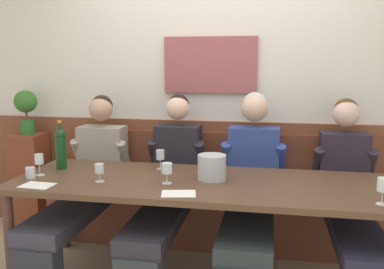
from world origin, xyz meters
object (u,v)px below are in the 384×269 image
wine_bottle_amber_mid (61,148)px  wine_glass_center_front (160,156)px  person_right_seat (251,185)px  wine_glass_right_end (383,186)px  ice_bucket (212,167)px  wine_glass_mid_right (39,161)px  wall_bench (214,211)px  person_left_seat (169,183)px  dining_table (200,190)px  wine_glass_by_bottle (99,170)px  potted_plant (26,106)px  wine_glass_mid_left (167,169)px  person_center_left_seat (86,179)px  person_center_right_seat (350,193)px  water_tumbler_right (30,173)px

wine_bottle_amber_mid → wine_glass_center_front: size_ratio=2.51×
person_right_seat → wine_glass_right_end: bearing=-38.8°
ice_bucket → wine_glass_mid_right: (-1.23, -0.12, 0.02)m
wall_bench → person_left_seat: 0.59m
dining_table → wine_glass_center_front: wine_glass_center_front is taller
wine_glass_center_front → wine_glass_by_bottle: (-0.31, -0.41, -0.02)m
potted_plant → person_left_seat: bearing=-15.7°
wine_glass_right_end → wine_glass_by_bottle: 1.77m
dining_table → potted_plant: size_ratio=6.40×
wine_glass_mid_left → wine_glass_by_bottle: wine_glass_mid_left is taller
person_right_seat → potted_plant: 2.17m
person_center_left_seat → person_center_right_seat: 2.02m
ice_bucket → dining_table: bearing=-148.8°
person_center_left_seat → wine_glass_mid_right: person_center_left_seat is taller
wine_glass_mid_right → wine_glass_by_bottle: size_ratio=1.24×
wine_glass_right_end → wine_glass_by_bottle: (-1.76, 0.14, -0.02)m
person_left_seat → person_right_seat: person_right_seat is taller
person_left_seat → wine_glass_right_end: (1.40, -0.62, 0.23)m
ice_bucket → wine_glass_right_end: size_ratio=1.26×
ice_bucket → wine_glass_mid_left: 0.32m
dining_table → water_tumbler_right: water_tumbler_right is taller
wine_bottle_amber_mid → wine_glass_center_front: bearing=10.0°
person_center_right_seat → wine_bottle_amber_mid: bearing=-174.7°
potted_plant → water_tumbler_right: bearing=-57.6°
wall_bench → wine_glass_right_end: 1.58m
person_center_right_seat → wine_bottle_amber_mid: size_ratio=3.53×
person_center_left_seat → wine_bottle_amber_mid: (-0.10, -0.19, 0.30)m
wine_glass_right_end → potted_plant: potted_plant is taller
ice_bucket → water_tumbler_right: (-1.25, -0.20, -0.05)m
person_left_seat → ice_bucket: (0.38, -0.29, 0.21)m
person_center_left_seat → potted_plant: size_ratio=3.25×
wine_bottle_amber_mid → wine_glass_mid_left: 0.92m
dining_table → wine_glass_mid_left: wine_glass_mid_left is taller
person_center_right_seat → water_tumbler_right: person_center_right_seat is taller
wine_glass_right_end → wine_glass_mid_left: 1.32m
wine_glass_right_end → potted_plant: (-2.84, 1.02, 0.30)m
person_left_seat → ice_bucket: person_left_seat is taller
ice_bucket → wine_glass_mid_left: (-0.28, -0.15, 0.01)m
person_right_seat → wine_glass_center_front: bearing=-174.3°
wine_glass_mid_left → wine_glass_mid_right: bearing=178.1°
wine_bottle_amber_mid → water_tumbler_right: size_ratio=4.78×
ice_bucket → wine_glass_right_end: bearing=-18.1°
person_center_right_seat → wine_bottle_amber_mid: (-2.13, -0.20, 0.29)m
person_center_left_seat → person_center_right_seat: bearing=0.1°
potted_plant → person_right_seat: bearing=-11.1°
wall_bench → potted_plant: size_ratio=7.15×
wine_glass_center_front → wine_glass_mid_left: bearing=-68.7°
wine_glass_right_end → person_right_seat: bearing=141.2°
wine_glass_center_front → potted_plant: (-1.39, 0.47, 0.30)m
person_center_right_seat → wine_glass_by_bottle: (-1.70, -0.48, 0.21)m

